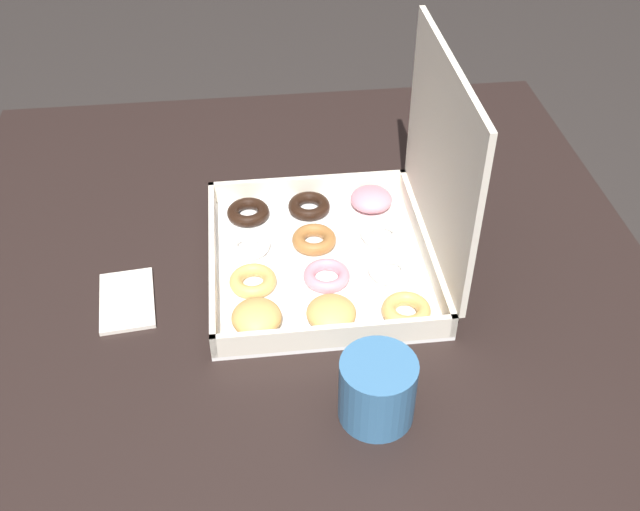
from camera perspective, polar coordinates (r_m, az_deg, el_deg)
dining_table at (r=1.07m, az=-1.38°, el=-7.09°), size 1.13×1.00×0.77m
donut_box at (r=1.02m, az=2.23°, el=1.64°), size 0.33×0.31×0.30m
coffee_mug at (r=0.84m, az=4.40°, el=-10.07°), size 0.09×0.09×0.08m
paper_napkin at (r=1.02m, az=-14.49°, el=-3.32°), size 0.12×0.08×0.01m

